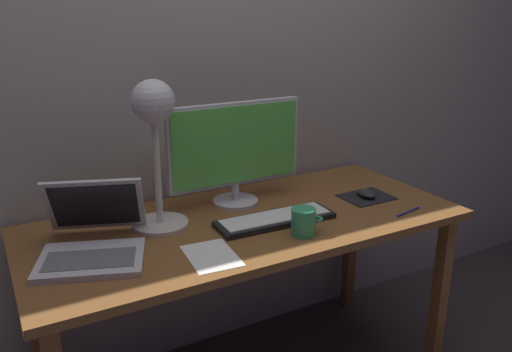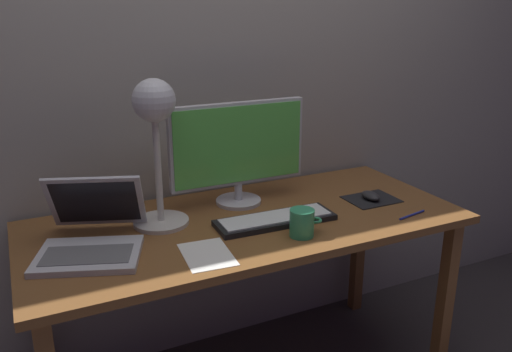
{
  "view_description": "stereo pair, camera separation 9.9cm",
  "coord_description": "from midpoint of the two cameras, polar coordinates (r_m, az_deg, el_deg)",
  "views": [
    {
      "loc": [
        -0.83,
        -1.57,
        1.49
      ],
      "look_at": [
        0.01,
        -0.05,
        0.92
      ],
      "focal_mm": 36.67,
      "sensor_mm": 36.0,
      "label": 1
    },
    {
      "loc": [
        -0.74,
        -1.62,
        1.49
      ],
      "look_at": [
        0.01,
        -0.05,
        0.92
      ],
      "focal_mm": 36.67,
      "sensor_mm": 36.0,
      "label": 2
    }
  ],
  "objects": [
    {
      "name": "back_wall",
      "position": [
        2.15,
        -4.25,
        13.06
      ],
      "size": [
        4.8,
        0.06,
        2.6
      ],
      "primitive_type": "cube",
      "color": "#9E998E",
      "rests_on": "ground"
    },
    {
      "name": "mouse",
      "position": [
        2.16,
        13.71,
        -2.12
      ],
      "size": [
        0.06,
        0.1,
        0.03
      ],
      "primitive_type": "ellipsoid",
      "color": "#28282B",
      "rests_on": "mousepad"
    },
    {
      "name": "desk",
      "position": [
        1.96,
        0.53,
        -6.86
      ],
      "size": [
        1.6,
        0.7,
        0.74
      ],
      "color": "brown",
      "rests_on": "ground"
    },
    {
      "name": "pen",
      "position": [
        2.05,
        18.0,
        -4.07
      ],
      "size": [
        0.14,
        0.03,
        0.01
      ],
      "primitive_type": "cylinder",
      "rotation": [
        0.0,
        1.57,
        0.19
      ],
      "color": "#2633A5",
      "rests_on": "desk"
    },
    {
      "name": "laptop",
      "position": [
        1.76,
        -15.88,
        -5.59
      ],
      "size": [
        0.42,
        0.44,
        0.23
      ],
      "color": "silver",
      "rests_on": "desk"
    },
    {
      "name": "coffee_mug",
      "position": [
        1.79,
        6.66,
        -5.11
      ],
      "size": [
        0.12,
        0.08,
        0.1
      ],
      "color": "#339966",
      "rests_on": "desk"
    },
    {
      "name": "keyboard_main",
      "position": [
        1.9,
        3.62,
        -4.78
      ],
      "size": [
        0.44,
        0.16,
        0.03
      ],
      "color": "black",
      "rests_on": "desk"
    },
    {
      "name": "monitor",
      "position": [
        2.01,
        -0.56,
        3.0
      ],
      "size": [
        0.55,
        0.18,
        0.4
      ],
      "color": "silver",
      "rests_on": "desk"
    },
    {
      "name": "desk_lamp",
      "position": [
        1.8,
        -9.39,
        5.72
      ],
      "size": [
        0.2,
        0.2,
        0.52
      ],
      "color": "beige",
      "rests_on": "desk"
    },
    {
      "name": "paper_sheet_near_mouse",
      "position": [
        1.67,
        -3.65,
        -8.56
      ],
      "size": [
        0.17,
        0.22,
        0.0
      ],
      "primitive_type": "cube",
      "rotation": [
        0.0,
        0.0,
        -0.08
      ],
      "color": "white",
      "rests_on": "desk"
    },
    {
      "name": "mousepad",
      "position": [
        2.17,
        13.76,
        -2.49
      ],
      "size": [
        0.2,
        0.16,
        0.0
      ],
      "primitive_type": "cube",
      "color": "black",
      "rests_on": "desk"
    }
  ]
}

